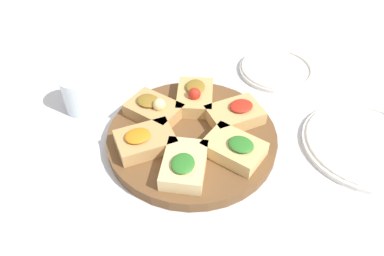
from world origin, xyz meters
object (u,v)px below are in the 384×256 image
Objects in this scene: serving_board at (192,137)px; water_glass at (78,94)px; plate_right at (365,143)px; plate_left at (276,69)px; napkin_stack at (10,205)px.

serving_board is 0.28m from water_glass.
water_glass is (-0.22, -0.58, 0.03)m from plate_right.
plate_right is at bearing 18.37° from plate_left.
plate_right is 0.70m from napkin_stack.
napkin_stack is (0.04, -0.70, -0.00)m from plate_right.
plate_left and plate_right have the same top height.
serving_board reaches higher than plate_left.
plate_right is 0.62m from water_glass.
serving_board is at bearing -50.29° from plate_left.
plate_left is at bearing 97.85° from water_glass.
napkin_stack is (0.32, -0.60, -0.00)m from plate_left.
serving_board is at bearing -101.50° from plate_right.
serving_board is 1.85× the size of plate_left.
serving_board is 0.33m from plate_left.
plate_right is 2.16× the size of napkin_stack.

